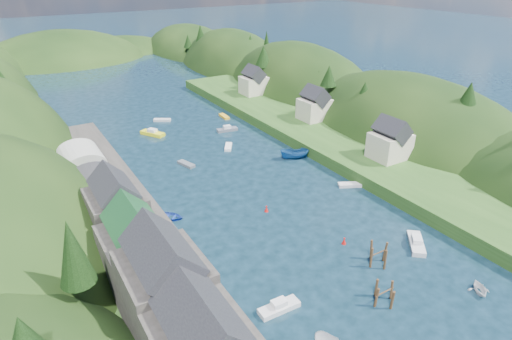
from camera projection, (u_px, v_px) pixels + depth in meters
ground at (204, 149)px, 94.55m from camera, size 600.00×600.00×0.00m
hillside_right at (299, 116)px, 138.09m from camera, size 36.00×245.56×48.00m
far_hills at (91, 79)px, 194.93m from camera, size 103.00×68.00×44.00m
hill_trees at (177, 86)px, 100.68m from camera, size 93.20×144.46×11.68m
quay_left at (140, 250)px, 59.85m from camera, size 12.00×110.00×2.00m
terrace_left_grass at (88, 265)px, 56.46m from camera, size 12.00×110.00×2.50m
quayside_buildings at (155, 275)px, 45.81m from camera, size 8.00×35.84×12.90m
boat_sheds at (90, 174)px, 71.61m from camera, size 7.00×21.00×7.50m
terrace_right at (321, 137)px, 98.10m from camera, size 16.00×120.00×2.40m
right_bank_cottages at (310, 106)px, 103.86m from camera, size 9.00×59.24×8.41m
piling_cluster_near at (384, 295)px, 51.54m from camera, size 3.09×2.90×3.27m
piling_cluster_far at (378, 256)px, 58.07m from camera, size 3.08×2.88×3.70m
channel_buoy_near at (344, 241)px, 62.58m from camera, size 0.70×0.70×1.10m
channel_buoy_far at (266, 209)px, 70.72m from camera, size 0.70×0.70×1.10m
moored_boats at (274, 196)px, 74.11m from camera, size 37.87×86.00×2.38m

